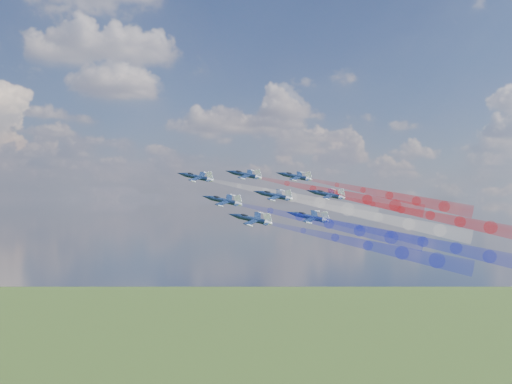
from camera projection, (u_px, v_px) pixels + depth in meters
name	position (u px, v px, depth m)	size (l,w,h in m)	color
jet_lead	(197.00, 177.00, 173.82)	(9.29, 11.61, 3.10)	black
trail_lead	(292.00, 197.00, 166.21)	(3.87, 46.30, 3.87)	white
jet_inner_left	(224.00, 201.00, 160.02)	(9.29, 11.61, 3.10)	black
trail_inner_left	(329.00, 224.00, 152.41)	(3.87, 46.30, 3.87)	#1720C6
jet_inner_right	(245.00, 175.00, 178.77)	(9.29, 11.61, 3.10)	black
trail_inner_right	(340.00, 194.00, 171.17)	(3.87, 46.30, 3.87)	red
jet_outer_left	(252.00, 219.00, 147.84)	(9.29, 11.61, 3.10)	black
trail_outer_left	(368.00, 245.00, 140.23)	(3.87, 46.30, 3.87)	#1720C6
jet_center_third	(274.00, 195.00, 165.31)	(9.29, 11.61, 3.10)	black
trail_center_third	(379.00, 217.00, 157.70)	(3.87, 46.30, 3.87)	white
jet_outer_right	(295.00, 176.00, 184.15)	(9.29, 11.61, 3.10)	black
trail_outer_right	(389.00, 195.00, 176.54)	(3.87, 46.30, 3.87)	red
jet_rear_left	(309.00, 217.00, 155.14)	(9.29, 11.61, 3.10)	black
trail_rear_left	(423.00, 242.00, 147.53)	(3.87, 46.30, 3.87)	#1720C6
jet_rear_right	(327.00, 195.00, 171.32)	(9.29, 11.61, 3.10)	black
trail_rear_right	(430.00, 216.00, 163.71)	(3.87, 46.30, 3.87)	red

